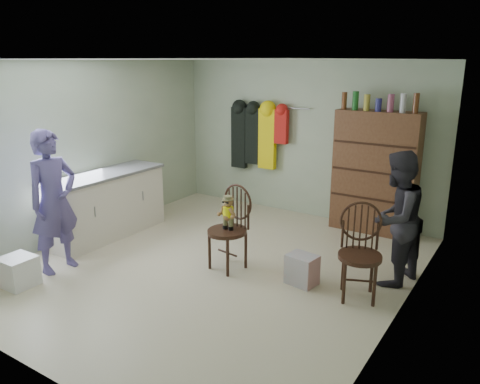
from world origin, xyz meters
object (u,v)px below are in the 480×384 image
Objects in this scene: chair_far at (360,248)px; dresser at (375,172)px; counter at (106,204)px; chair_front at (230,221)px.

dresser is (-0.52, 2.08, 0.36)m from chair_far.
dresser reaches higher than counter.
chair_front reaches higher than chair_far.
chair_far is 2.17m from dresser.
chair_front is 1.01× the size of chair_far.
dresser is (3.20, 2.30, 0.44)m from counter.
dresser is at bearing 81.05° from chair_far.
dresser is (1.05, 2.24, 0.31)m from chair_front.
chair_far is 0.50× the size of dresser.
chair_far is at bearing 15.62° from chair_front.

